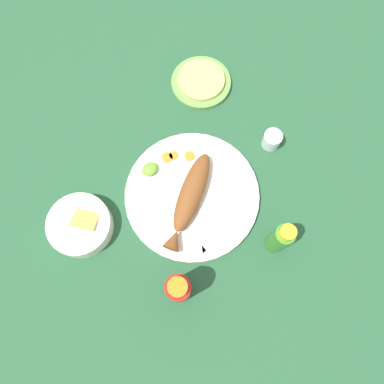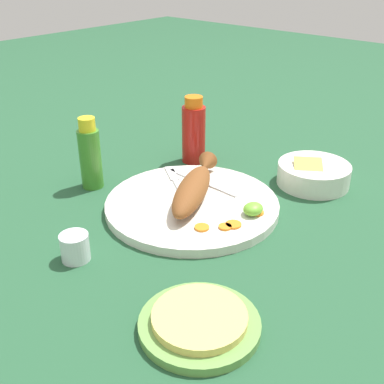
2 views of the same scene
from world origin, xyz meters
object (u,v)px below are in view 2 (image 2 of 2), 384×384
at_px(fried_fish, 194,187).
at_px(salt_cup, 75,249).
at_px(hot_sauce_bottle_red, 194,132).
at_px(guacamole_bowl, 314,173).
at_px(fork_near, 176,182).
at_px(tortilla_plate, 199,325).
at_px(main_plate, 192,205).
at_px(hot_sauce_bottle_green, 90,155).
at_px(fork_far, 198,180).

distance_m(fried_fish, salt_cup, 0.27).
height_order(hot_sauce_bottle_red, guacamole_bowl, hot_sauce_bottle_red).
relative_size(fork_near, tortilla_plate, 0.95).
relative_size(main_plate, fork_near, 2.15).
xyz_separation_m(hot_sauce_bottle_green, tortilla_plate, (0.18, 0.46, -0.07)).
relative_size(fried_fish, tortilla_plate, 1.49).
xyz_separation_m(main_plate, hot_sauce_bottle_green, (0.07, -0.23, 0.06)).
distance_m(fork_near, tortilla_plate, 0.42).
xyz_separation_m(hot_sauce_bottle_green, guacamole_bowl, (-0.33, 0.36, -0.05)).
distance_m(main_plate, fork_near, 0.09).
bearing_deg(hot_sauce_bottle_green, fried_fish, 110.23).
bearing_deg(main_plate, fried_fish, -152.29).
distance_m(fork_near, hot_sauce_bottle_red, 0.17).
bearing_deg(fork_near, hot_sauce_bottle_green, 69.39).
xyz_separation_m(fork_near, hot_sauce_bottle_green, (0.11, -0.15, 0.05)).
xyz_separation_m(fried_fish, salt_cup, (0.27, -0.03, -0.02)).
xyz_separation_m(fried_fish, fork_far, (-0.06, -0.04, -0.02)).
relative_size(fork_near, guacamole_bowl, 1.02).
xyz_separation_m(guacamole_bowl, tortilla_plate, (0.51, 0.10, -0.02)).
height_order(fork_near, fork_far, same).
height_order(fried_fish, fork_far, fried_fish).
distance_m(main_plate, fried_fish, 0.04).
height_order(hot_sauce_bottle_red, hot_sauce_bottle_green, hot_sauce_bottle_red).
xyz_separation_m(fried_fish, hot_sauce_bottle_red, (-0.17, -0.15, 0.03)).
xyz_separation_m(hot_sauce_bottle_red, tortilla_plate, (0.43, 0.39, -0.07)).
distance_m(hot_sauce_bottle_red, hot_sauce_bottle_green, 0.26).
height_order(fried_fish, hot_sauce_bottle_red, hot_sauce_bottle_red).
distance_m(fork_near, fork_far, 0.05).
bearing_deg(hot_sauce_bottle_green, salt_cup, 45.85).
bearing_deg(main_plate, guacamole_bowl, 154.05).
bearing_deg(guacamole_bowl, fork_far, -44.03).
distance_m(hot_sauce_bottle_red, guacamole_bowl, 0.30).
bearing_deg(main_plate, tortilla_plate, 43.13).
bearing_deg(fried_fish, guacamole_bowl, 123.63).
height_order(hot_sauce_bottle_red, salt_cup, hot_sauce_bottle_red).
bearing_deg(hot_sauce_bottle_red, guacamole_bowl, 105.46).
bearing_deg(main_plate, fork_near, -115.75).
relative_size(fork_far, hot_sauce_bottle_green, 1.18).
distance_m(fork_far, guacamole_bowl, 0.25).
bearing_deg(fork_far, fork_near, 55.03).
bearing_deg(fork_near, hot_sauce_bottle_red, -28.12).
height_order(fried_fish, hot_sauce_bottle_green, hot_sauce_bottle_green).
relative_size(fork_near, hot_sauce_bottle_red, 1.00).
height_order(fork_near, hot_sauce_bottle_red, hot_sauce_bottle_red).
height_order(fork_near, hot_sauce_bottle_green, hot_sauce_bottle_green).
bearing_deg(tortilla_plate, fork_far, -139.02).
bearing_deg(hot_sauce_bottle_red, main_plate, 40.44).
distance_m(fork_far, hot_sauce_bottle_red, 0.16).
height_order(main_plate, fork_far, fork_far).
xyz_separation_m(fork_near, guacamole_bowl, (-0.22, 0.21, 0.01)).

